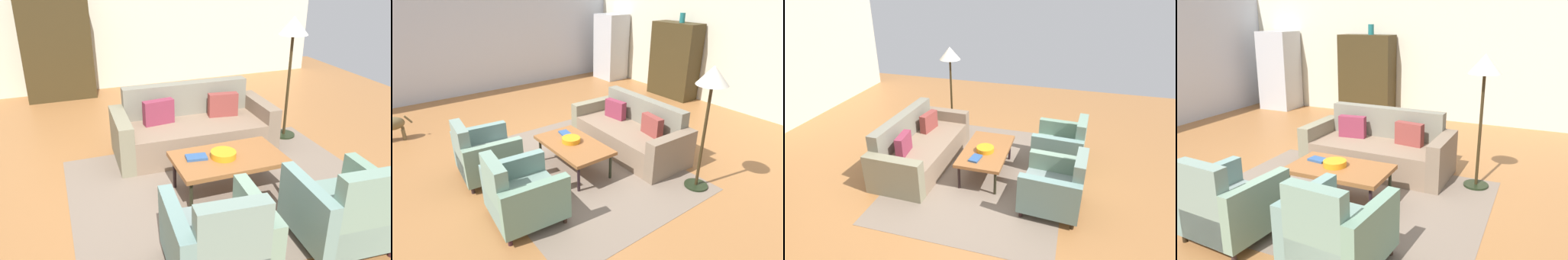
{
  "view_description": "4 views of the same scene",
  "coord_description": "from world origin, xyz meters",
  "views": [
    {
      "loc": [
        -1.22,
        -3.68,
        2.42
      ],
      "look_at": [
        0.18,
        0.15,
        0.65
      ],
      "focal_mm": 36.62,
      "sensor_mm": 36.0,
      "label": 1
    },
    {
      "loc": [
        4.03,
        -2.59,
        2.6
      ],
      "look_at": [
        0.37,
        0.12,
        0.55
      ],
      "focal_mm": 29.74,
      "sensor_mm": 36.0,
      "label": 2
    },
    {
      "loc": [
        -4.03,
        -1.39,
        3.0
      ],
      "look_at": [
        0.52,
        -0.07,
        0.72
      ],
      "focal_mm": 30.43,
      "sensor_mm": 36.0,
      "label": 3
    },
    {
      "loc": [
        2.54,
        -3.93,
        2.11
      ],
      "look_at": [
        0.63,
        0.32,
        0.79
      ],
      "focal_mm": 35.65,
      "sensor_mm": 36.0,
      "label": 4
    }
  ],
  "objects": [
    {
      "name": "cabinet",
      "position": [
        -1.11,
        3.88,
        0.9
      ],
      "size": [
        1.2,
        0.51,
        1.8
      ],
      "color": "#392D16",
      "rests_on": "ground"
    },
    {
      "name": "armchair_right",
      "position": [
        1.03,
        -1.36,
        0.34
      ],
      "size": [
        0.86,
        0.86,
        0.88
      ],
      "rotation": [
        0.0,
        0.0,
        -0.07
      ],
      "color": "#321C13",
      "rests_on": "ground"
    },
    {
      "name": "ground_plane",
      "position": [
        0.0,
        0.0,
        0.0
      ],
      "size": [
        10.39,
        10.39,
        0.0
      ],
      "primitive_type": "plane",
      "color": "#A06738"
    },
    {
      "name": "armchair_left",
      "position": [
        -0.17,
        -1.36,
        0.34
      ],
      "size": [
        0.86,
        0.86,
        0.88
      ],
      "rotation": [
        0.0,
        0.0,
        -0.08
      ],
      "color": "#2F1C1C",
      "rests_on": "ground"
    },
    {
      "name": "area_rug",
      "position": [
        0.43,
        -0.14,
        0.0
      ],
      "size": [
        3.4,
        2.6,
        0.01
      ],
      "primitive_type": "cube",
      "color": "#7B6959",
      "rests_on": "ground"
    },
    {
      "name": "book_stack",
      "position": [
        0.09,
        -0.12,
        0.46
      ],
      "size": [
        0.24,
        0.17,
        0.03
      ],
      "color": "#2E5188",
      "rests_on": "coffee_table"
    },
    {
      "name": "coffee_table",
      "position": [
        0.43,
        -0.19,
        0.4
      ],
      "size": [
        1.2,
        0.7,
        0.44
      ],
      "color": "black",
      "rests_on": "ground"
    },
    {
      "name": "wall_back",
      "position": [
        0.0,
        4.23,
        1.4
      ],
      "size": [
        8.66,
        0.12,
        2.8
      ],
      "primitive_type": "cube",
      "color": "beige",
      "rests_on": "ground"
    },
    {
      "name": "couch",
      "position": [
        0.44,
        0.99,
        0.29
      ],
      "size": [
        2.12,
        0.95,
        0.86
      ],
      "rotation": [
        0.0,
        0.0,
        3.12
      ],
      "color": "#856D56",
      "rests_on": "ground"
    },
    {
      "name": "floor_lamp",
      "position": [
        1.85,
        0.92,
        1.44
      ],
      "size": [
        0.4,
        0.4,
        1.72
      ],
      "color": "black",
      "rests_on": "ground"
    },
    {
      "name": "fruit_bowl",
      "position": [
        0.37,
        -0.19,
        0.48
      ],
      "size": [
        0.28,
        0.28,
        0.07
      ],
      "primitive_type": "cylinder",
      "color": "orange",
      "rests_on": "coffee_table"
    }
  ]
}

